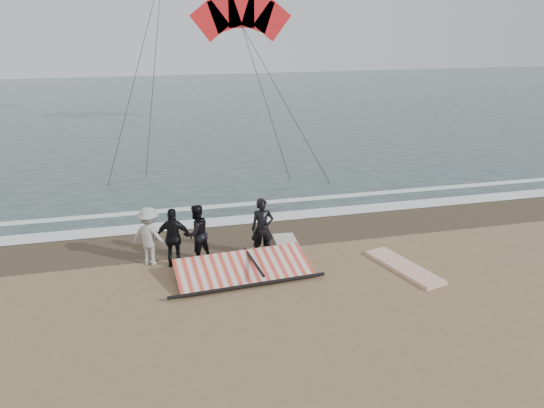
# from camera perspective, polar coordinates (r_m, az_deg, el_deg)

# --- Properties ---
(ground) EXTENTS (120.00, 120.00, 0.00)m
(ground) POSITION_cam_1_polar(r_m,az_deg,el_deg) (14.76, 3.13, -9.64)
(ground) COLOR #8C704C
(ground) RESTS_ON ground
(sea) EXTENTS (120.00, 54.00, 0.02)m
(sea) POSITION_cam_1_polar(r_m,az_deg,el_deg) (46.03, -9.20, 10.23)
(sea) COLOR #233838
(sea) RESTS_ON ground
(wet_sand) EXTENTS (120.00, 2.80, 0.01)m
(wet_sand) POSITION_cam_1_polar(r_m,az_deg,el_deg) (18.68, -0.93, -3.11)
(wet_sand) COLOR #4C3D2B
(wet_sand) RESTS_ON ground
(foam_near) EXTENTS (120.00, 0.90, 0.01)m
(foam_near) POSITION_cam_1_polar(r_m,az_deg,el_deg) (19.94, -1.85, -1.56)
(foam_near) COLOR white
(foam_near) RESTS_ON sea
(foam_far) EXTENTS (120.00, 0.45, 0.01)m
(foam_far) POSITION_cam_1_polar(r_m,az_deg,el_deg) (21.50, -2.82, 0.01)
(foam_far) COLOR white
(foam_far) RESTS_ON sea
(man_main) EXTENTS (0.75, 0.54, 1.94)m
(man_main) POSITION_cam_1_polar(r_m,az_deg,el_deg) (16.50, -1.04, -2.64)
(man_main) COLOR black
(man_main) RESTS_ON ground
(board_white) EXTENTS (1.44, 2.87, 0.11)m
(board_white) POSITION_cam_1_polar(r_m,az_deg,el_deg) (16.57, 14.01, -6.61)
(board_white) COLOR white
(board_white) RESTS_ON ground
(board_cream) EXTENTS (0.91, 2.72, 0.11)m
(board_cream) POSITION_cam_1_polar(r_m,az_deg,el_deg) (17.19, 1.97, -5.01)
(board_cream) COLOR beige
(board_cream) RESTS_ON ground
(trio_cluster) EXTENTS (2.64, 1.24, 1.85)m
(trio_cluster) POSITION_cam_1_polar(r_m,az_deg,el_deg) (16.35, -10.80, -3.38)
(trio_cluster) COLOR black
(trio_cluster) RESTS_ON ground
(sail_rig) EXTENTS (4.53, 2.02, 0.51)m
(sail_rig) POSITION_cam_1_polar(r_m,az_deg,el_deg) (15.70, -3.40, -6.96)
(sail_rig) COLOR black
(sail_rig) RESTS_ON ground
(kite_red) EXTENTS (7.20, 6.61, 14.68)m
(kite_red) POSITION_cam_1_polar(r_m,az_deg,el_deg) (35.38, -3.28, 19.10)
(kite_red) COLOR red
(kite_red) RESTS_ON ground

